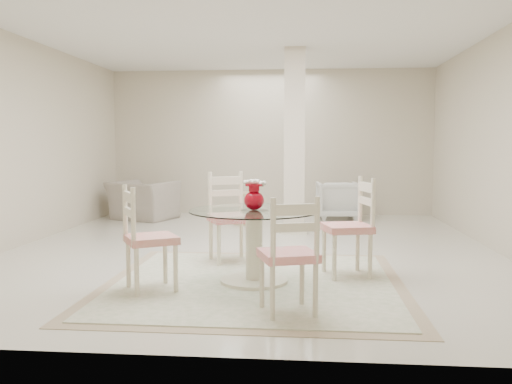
# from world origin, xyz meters

# --- Properties ---
(ground) EXTENTS (7.00, 7.00, 0.00)m
(ground) POSITION_xyz_m (0.00, 0.00, 0.00)
(ground) COLOR beige
(ground) RESTS_ON ground
(room_shell) EXTENTS (6.02, 7.02, 2.71)m
(room_shell) POSITION_xyz_m (0.00, 0.00, 1.86)
(room_shell) COLOR beige
(room_shell) RESTS_ON ground
(column) EXTENTS (0.30, 0.30, 2.70)m
(column) POSITION_xyz_m (0.50, 1.30, 1.35)
(column) COLOR beige
(column) RESTS_ON ground
(area_rug) EXTENTS (2.80, 2.80, 0.02)m
(area_rug) POSITION_xyz_m (0.19, -1.71, 0.01)
(area_rug) COLOR tan
(area_rug) RESTS_ON ground
(dining_table) EXTENTS (1.21, 1.21, 0.70)m
(dining_table) POSITION_xyz_m (0.19, -1.71, 0.36)
(dining_table) COLOR beige
(dining_table) RESTS_ON ground
(red_vase) EXTENTS (0.22, 0.19, 0.29)m
(red_vase) POSITION_xyz_m (0.19, -1.71, 0.83)
(red_vase) COLOR #AB0516
(red_vase) RESTS_ON dining_table
(dining_chair_east) EXTENTS (0.53, 0.53, 1.09)m
(dining_chair_east) POSITION_xyz_m (1.14, -1.35, 0.57)
(dining_chair_east) COLOR #F1E6C6
(dining_chair_east) RESTS_ON ground
(dining_chair_north) EXTENTS (0.58, 0.58, 1.10)m
(dining_chair_north) POSITION_xyz_m (-0.19, -0.76, 0.58)
(dining_chair_north) COLOR #F6ECCA
(dining_chair_north) RESTS_ON ground
(dining_chair_west) EXTENTS (0.57, 0.57, 1.04)m
(dining_chair_west) POSITION_xyz_m (-0.76, -2.09, 0.55)
(dining_chair_west) COLOR #EFE5C4
(dining_chair_west) RESTS_ON ground
(dining_chair_south) EXTENTS (0.51, 0.51, 1.02)m
(dining_chair_south) POSITION_xyz_m (0.55, -2.66, 0.54)
(dining_chair_south) COLOR beige
(dining_chair_south) RESTS_ON ground
(recliner_taupe) EXTENTS (1.27, 1.20, 0.67)m
(recliner_taupe) POSITION_xyz_m (-2.17, 2.53, 0.33)
(recliner_taupe) COLOR #A29486
(recliner_taupe) RESTS_ON ground
(armchair_white) EXTENTS (0.76, 0.78, 0.66)m
(armchair_white) POSITION_xyz_m (1.23, 2.91, 0.33)
(armchair_white) COLOR white
(armchair_white) RESTS_ON ground
(side_table) EXTENTS (0.50, 0.50, 0.52)m
(side_table) POSITION_xyz_m (-0.30, 2.13, 0.24)
(side_table) COLOR tan
(side_table) RESTS_ON ground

